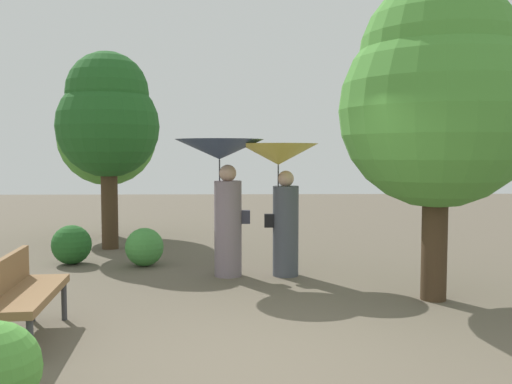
% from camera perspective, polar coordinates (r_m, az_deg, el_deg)
% --- Properties ---
extents(ground_plane, '(40.00, 40.00, 0.00)m').
position_cam_1_polar(ground_plane, '(5.13, 1.17, -17.04)').
color(ground_plane, brown).
extents(person_left, '(1.31, 1.31, 2.04)m').
position_cam_1_polar(person_left, '(8.28, -3.46, 1.77)').
color(person_left, gray).
rests_on(person_left, ground).
extents(person_right, '(1.18, 1.18, 1.98)m').
position_cam_1_polar(person_right, '(8.29, 2.54, 1.38)').
color(person_right, '#474C56').
rests_on(person_right, ground).
extents(park_bench, '(0.63, 1.54, 0.83)m').
position_cam_1_polar(park_bench, '(5.97, -22.86, -9.20)').
color(park_bench, '#38383D').
rests_on(park_bench, ground).
extents(tree_near_left, '(1.94, 1.94, 3.75)m').
position_cam_1_polar(tree_near_left, '(11.03, -14.90, 7.49)').
color(tree_near_left, '#42301E').
rests_on(tree_near_left, ground).
extents(tree_near_right, '(2.42, 2.42, 3.97)m').
position_cam_1_polar(tree_near_right, '(7.29, 18.08, 9.55)').
color(tree_near_right, '#42301E').
rests_on(tree_near_right, ground).
extents(tree_mid_left, '(2.14, 2.14, 3.65)m').
position_cam_1_polar(tree_mid_left, '(12.74, -14.99, 6.32)').
color(tree_mid_left, brown).
rests_on(tree_mid_left, ground).
extents(bush_path_right, '(0.65, 0.65, 0.65)m').
position_cam_1_polar(bush_path_right, '(9.75, -18.34, -5.13)').
color(bush_path_right, '#235B23').
rests_on(bush_path_right, ground).
extents(bush_far_side, '(0.62, 0.62, 0.62)m').
position_cam_1_polar(bush_far_side, '(9.30, -11.34, -5.54)').
color(bush_far_side, '#428C3D').
rests_on(bush_far_side, ground).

